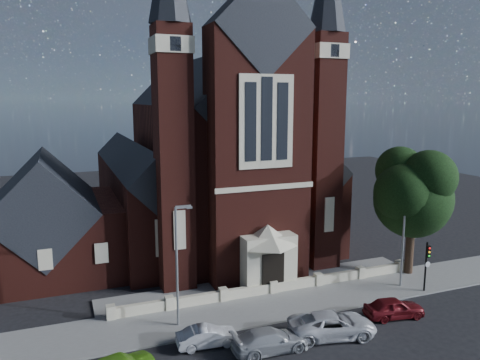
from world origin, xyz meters
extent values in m
plane|color=black|center=(0.00, 15.00, 0.00)|extent=(120.00, 120.00, 0.00)
cube|color=slate|center=(0.00, 4.50, 0.00)|extent=(60.00, 5.00, 0.12)
cube|color=slate|center=(0.00, 8.50, 0.00)|extent=(26.00, 3.00, 0.14)
cube|color=beige|center=(0.00, 6.50, 0.00)|extent=(24.00, 0.40, 0.90)
cube|color=#471913|center=(0.00, 25.00, 7.00)|extent=(10.00, 30.00, 14.00)
cube|color=black|center=(0.00, 25.00, 14.00)|extent=(10.00, 30.20, 10.00)
cube|color=#471913|center=(-7.50, 24.00, 4.00)|extent=(5.00, 26.00, 8.00)
cube|color=#471913|center=(7.50, 24.00, 4.00)|extent=(5.00, 26.00, 8.00)
cube|color=black|center=(-7.50, 24.00, 8.00)|extent=(5.01, 26.20, 5.01)
cube|color=black|center=(7.50, 24.00, 8.00)|extent=(5.01, 26.20, 5.01)
cube|color=#471913|center=(0.00, 9.50, 10.00)|extent=(8.00, 3.00, 20.00)
cube|color=black|center=(0.00, 9.50, 20.00)|extent=(8.00, 3.20, 8.00)
cube|color=beige|center=(0.00, 7.95, 13.00)|extent=(4.40, 0.15, 7.00)
cube|color=black|center=(0.00, 7.88, 13.20)|extent=(0.90, 0.08, 6.20)
cube|color=beige|center=(0.00, 7.50, 2.20)|extent=(4.20, 2.00, 4.40)
cube|color=black|center=(0.00, 6.45, 1.60)|extent=(1.80, 0.12, 3.20)
cone|color=beige|center=(0.00, 7.50, 4.40)|extent=(4.60, 4.60, 1.60)
cube|color=#471913|center=(-6.50, 10.50, 10.00)|extent=(2.60, 2.60, 20.00)
cube|color=beige|center=(-6.50, 10.50, 18.50)|extent=(2.80, 2.80, 1.20)
cube|color=#471913|center=(6.50, 10.50, 10.00)|extent=(2.60, 2.60, 20.00)
cube|color=beige|center=(6.50, 10.50, 18.50)|extent=(2.80, 2.80, 1.20)
cube|color=#471913|center=(-16.00, 18.00, 3.00)|extent=(12.00, 12.00, 6.00)
cube|color=black|center=(-16.00, 18.00, 6.00)|extent=(8.49, 12.20, 8.49)
cylinder|color=black|center=(12.50, 6.00, 2.50)|extent=(0.70, 0.70, 5.00)
sphere|color=black|center=(12.50, 6.00, 6.50)|extent=(6.40, 6.40, 6.40)
sphere|color=black|center=(12.90, 4.80, 8.50)|extent=(4.40, 4.40, 4.40)
cylinder|color=gray|center=(-8.00, 4.00, 4.00)|extent=(0.16, 0.16, 8.00)
cube|color=gray|center=(-7.50, 4.00, 8.00)|extent=(1.00, 0.15, 0.18)
cube|color=gray|center=(-7.10, 4.00, 7.92)|extent=(0.35, 0.22, 0.12)
cylinder|color=gray|center=(10.00, 4.00, 4.00)|extent=(0.16, 0.16, 8.00)
cube|color=gray|center=(10.50, 4.00, 8.00)|extent=(1.00, 0.15, 0.18)
cube|color=gray|center=(10.90, 4.00, 7.92)|extent=(0.35, 0.22, 0.12)
cylinder|color=black|center=(11.00, 2.50, 2.00)|extent=(0.14, 0.14, 4.00)
cube|color=black|center=(11.00, 2.35, 3.30)|extent=(0.28, 0.22, 0.90)
sphere|color=red|center=(11.00, 2.22, 3.60)|extent=(0.14, 0.14, 0.14)
sphere|color=#CC8C0C|center=(11.00, 2.22, 3.30)|extent=(0.14, 0.14, 0.14)
sphere|color=#0C9919|center=(11.00, 2.22, 3.00)|extent=(0.14, 0.14, 0.14)
imported|color=#B6B8BE|center=(-6.95, 0.96, 0.62)|extent=(3.81, 1.53, 1.23)
imported|color=#9C9FA3|center=(-3.66, -0.91, 0.68)|extent=(4.71, 2.02, 1.35)
imported|color=silver|center=(0.69, -0.75, 0.76)|extent=(5.93, 3.69, 1.53)
imported|color=maroon|center=(5.99, -0.08, 0.70)|extent=(4.30, 2.27, 1.40)
camera|label=1|loc=(-14.61, -24.00, 14.73)|focal=35.00mm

